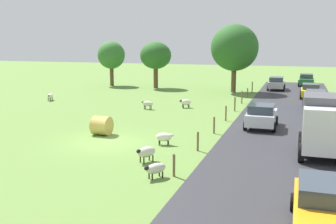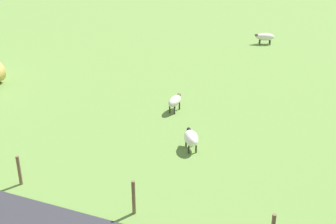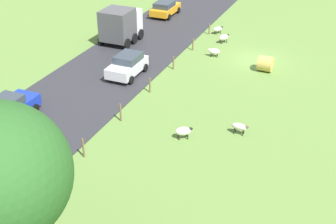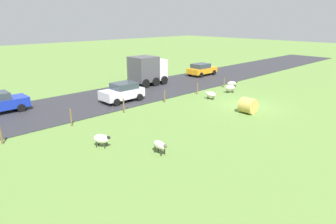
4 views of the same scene
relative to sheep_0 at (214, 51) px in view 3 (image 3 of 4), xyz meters
name	(u,v)px [view 3 (image 3 of 4)]	position (x,y,z in m)	size (l,w,h in m)	color
ground_plane	(255,60)	(-3.48, -0.61, -0.48)	(160.00, 160.00, 0.00)	olive
road_strip	(146,43)	(6.89, -0.61, -0.45)	(8.00, 80.00, 0.06)	#2D2D33
sheep_0	(214,51)	(0.00, 0.00, 0.00)	(1.10, 0.68, 0.74)	silver
sheep_1	(218,29)	(1.50, -5.63, -0.02)	(0.97, 1.10, 0.70)	beige
sheep_2	(240,127)	(-5.40, 11.31, 0.04)	(1.13, 0.50, 0.75)	beige
sheep_3	(183,131)	(-2.36, 13.18, 0.04)	(1.11, 0.97, 0.80)	silver
sheep_4	(224,37)	(0.23, -3.48, 0.05)	(1.00, 1.17, 0.81)	beige
hay_bale_0	(265,64)	(-4.71, 1.19, 0.13)	(1.23, 1.23, 1.13)	tan
fence_post_0	(209,29)	(2.20, -5.12, 0.04)	(0.12, 0.12, 1.05)	brown
fence_post_1	(193,45)	(2.20, -0.63, 0.06)	(0.12, 0.12, 1.09)	brown
fence_post_2	(173,63)	(2.20, 3.85, 0.08)	(0.12, 0.12, 1.13)	brown
fence_post_3	(150,85)	(2.20, 8.34, 0.10)	(0.12, 0.12, 1.16)	brown
fence_post_4	(121,112)	(2.20, 12.82, 0.15)	(0.12, 0.12, 1.26)	brown
fence_post_5	(83,148)	(2.20, 17.31, 0.15)	(0.12, 0.12, 1.26)	brown
fence_post_6	(35,196)	(2.20, 21.79, 0.03)	(0.12, 0.12, 1.02)	brown
truck_0	(120,24)	(8.98, 0.21, 1.28)	(2.86, 3.86, 3.20)	white
car_0	(165,8)	(8.41, -8.65, 0.39)	(2.18, 4.06, 1.56)	orange
car_1	(7,109)	(8.93, 15.81, 0.43)	(2.09, 4.49, 1.65)	#1933B2
car_6	(127,65)	(5.04, 6.43, 0.44)	(2.14, 3.84, 1.67)	silver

